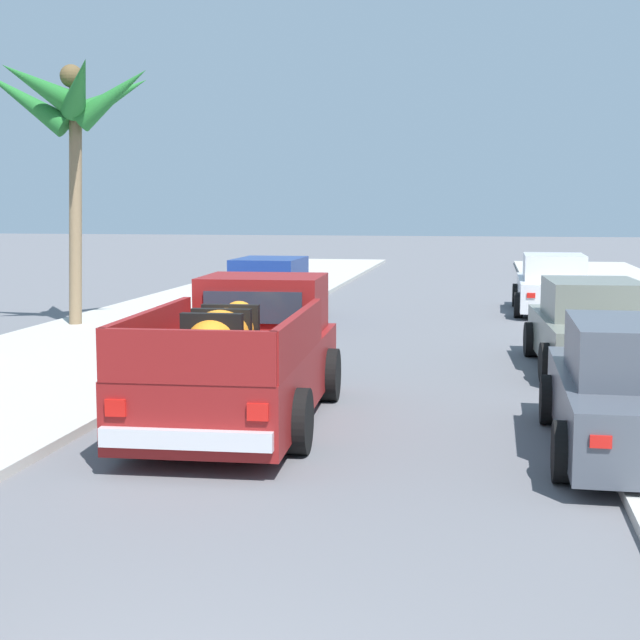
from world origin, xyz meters
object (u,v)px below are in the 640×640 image
(car_left_mid, at_px, (639,392))
(car_right_mid, at_px, (269,292))
(palm_tree_right_mid, at_px, (74,105))
(car_left_far, at_px, (553,286))
(pickup_truck, at_px, (243,359))
(car_right_near, at_px, (592,328))

(car_left_mid, bearing_deg, car_right_mid, 122.02)
(car_left_mid, height_order, palm_tree_right_mid, palm_tree_right_mid)
(car_left_far, relative_size, palm_tree_right_mid, 0.71)
(pickup_truck, relative_size, car_left_mid, 1.24)
(pickup_truck, height_order, car_right_near, pickup_truck)
(palm_tree_right_mid, bearing_deg, car_left_mid, -39.94)
(car_right_mid, bearing_deg, palm_tree_right_mid, -154.61)
(car_left_mid, height_order, car_left_far, same)
(pickup_truck, bearing_deg, palm_tree_right_mid, 126.13)
(car_left_mid, distance_m, car_left_far, 14.12)
(pickup_truck, distance_m, car_left_mid, 4.92)
(pickup_truck, height_order, car_right_mid, pickup_truck)
(car_left_far, bearing_deg, car_left_mid, -90.05)
(car_left_far, bearing_deg, car_right_near, -89.47)
(car_right_near, relative_size, car_left_far, 1.01)
(palm_tree_right_mid, bearing_deg, car_right_mid, 25.39)
(car_left_mid, xyz_separation_m, car_right_mid, (-6.88, 11.01, 0.00))
(car_right_mid, bearing_deg, car_left_far, 24.30)
(car_right_mid, xyz_separation_m, car_left_far, (6.90, 3.11, 0.00))
(car_right_near, bearing_deg, car_left_far, 90.53)
(pickup_truck, distance_m, car_right_mid, 10.37)
(car_right_mid, xyz_separation_m, palm_tree_right_mid, (-4.00, -1.90, 4.31))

